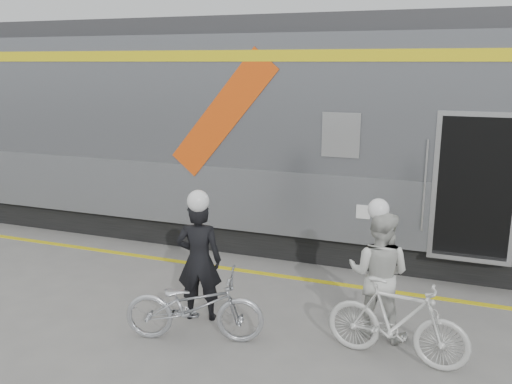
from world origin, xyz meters
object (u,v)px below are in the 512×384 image
at_px(bicycle_left, 194,306).
at_px(woman, 379,274).
at_px(man, 199,261).
at_px(bicycle_right, 397,321).

bearing_deg(bicycle_left, woman, -81.68).
distance_m(man, bicycle_left, 0.69).
distance_m(bicycle_left, woman, 2.30).
height_order(man, bicycle_left, man).
relative_size(woman, bicycle_right, 0.99).
distance_m(man, woman, 2.31).
xyz_separation_m(woman, bicycle_right, (0.30, -0.55, -0.32)).
bearing_deg(bicycle_right, man, 92.94).
bearing_deg(bicycle_right, woman, 35.43).
distance_m(man, bicycle_right, 2.60).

